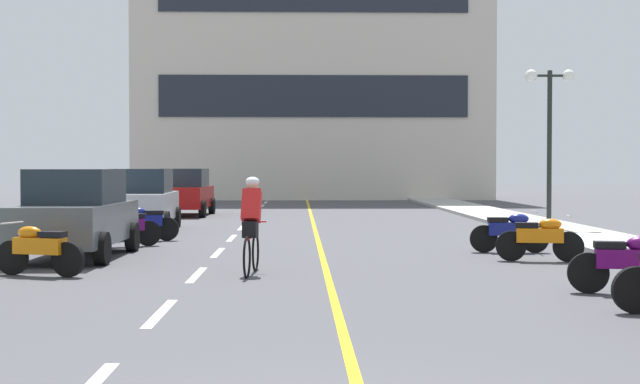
# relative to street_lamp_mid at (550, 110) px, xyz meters

# --- Properties ---
(ground_plane) EXTENTS (140.00, 140.00, 0.00)m
(ground_plane) POSITION_rel_street_lamp_mid_xyz_m (-7.11, 0.51, -3.54)
(ground_plane) COLOR #47474C
(curb_left) EXTENTS (2.40, 72.00, 0.12)m
(curb_left) POSITION_rel_street_lamp_mid_xyz_m (-14.31, 3.51, -3.48)
(curb_left) COLOR #A8A8A3
(curb_left) RESTS_ON ground
(curb_right) EXTENTS (2.40, 72.00, 0.12)m
(curb_right) POSITION_rel_street_lamp_mid_xyz_m (0.09, 3.51, -3.48)
(curb_right) COLOR #A8A8A3
(curb_right) RESTS_ON ground
(lane_dash_1) EXTENTS (0.14, 2.20, 0.01)m
(lane_dash_1) POSITION_rel_street_lamp_mid_xyz_m (-9.11, -14.49, -3.53)
(lane_dash_1) COLOR silver
(lane_dash_1) RESTS_ON ground
(lane_dash_2) EXTENTS (0.14, 2.20, 0.01)m
(lane_dash_2) POSITION_rel_street_lamp_mid_xyz_m (-9.11, -10.49, -3.53)
(lane_dash_2) COLOR silver
(lane_dash_2) RESTS_ON ground
(lane_dash_3) EXTENTS (0.14, 2.20, 0.01)m
(lane_dash_3) POSITION_rel_street_lamp_mid_xyz_m (-9.11, -6.49, -3.53)
(lane_dash_3) COLOR silver
(lane_dash_3) RESTS_ON ground
(lane_dash_4) EXTENTS (0.14, 2.20, 0.01)m
(lane_dash_4) POSITION_rel_street_lamp_mid_xyz_m (-9.11, -2.49, -3.53)
(lane_dash_4) COLOR silver
(lane_dash_4) RESTS_ON ground
(lane_dash_5) EXTENTS (0.14, 2.20, 0.01)m
(lane_dash_5) POSITION_rel_street_lamp_mid_xyz_m (-9.11, 1.51, -3.53)
(lane_dash_5) COLOR silver
(lane_dash_5) RESTS_ON ground
(lane_dash_6) EXTENTS (0.14, 2.20, 0.01)m
(lane_dash_6) POSITION_rel_street_lamp_mid_xyz_m (-9.11, 5.51, -3.53)
(lane_dash_6) COLOR silver
(lane_dash_6) RESTS_ON ground
(lane_dash_7) EXTENTS (0.14, 2.20, 0.01)m
(lane_dash_7) POSITION_rel_street_lamp_mid_xyz_m (-9.11, 9.51, -3.53)
(lane_dash_7) COLOR silver
(lane_dash_7) RESTS_ON ground
(lane_dash_8) EXTENTS (0.14, 2.20, 0.01)m
(lane_dash_8) POSITION_rel_street_lamp_mid_xyz_m (-9.11, 13.51, -3.53)
(lane_dash_8) COLOR silver
(lane_dash_8) RESTS_ON ground
(lane_dash_9) EXTENTS (0.14, 2.20, 0.01)m
(lane_dash_9) POSITION_rel_street_lamp_mid_xyz_m (-9.11, 17.51, -3.53)
(lane_dash_9) COLOR silver
(lane_dash_9) RESTS_ON ground
(lane_dash_10) EXTENTS (0.14, 2.20, 0.01)m
(lane_dash_10) POSITION_rel_street_lamp_mid_xyz_m (-9.11, 21.51, -3.53)
(lane_dash_10) COLOR silver
(lane_dash_10) RESTS_ON ground
(lane_dash_11) EXTENTS (0.14, 2.20, 0.01)m
(lane_dash_11) POSITION_rel_street_lamp_mid_xyz_m (-9.11, 25.51, -3.53)
(lane_dash_11) COLOR silver
(lane_dash_11) RESTS_ON ground
(centre_line_yellow) EXTENTS (0.12, 66.00, 0.01)m
(centre_line_yellow) POSITION_rel_street_lamp_mid_xyz_m (-6.86, 3.51, -3.53)
(centre_line_yellow) COLOR gold
(centre_line_yellow) RESTS_ON ground
(office_building) EXTENTS (20.88, 7.22, 19.76)m
(office_building) POSITION_rel_street_lamp_mid_xyz_m (-6.48, 28.06, 6.34)
(office_building) COLOR beige
(office_building) RESTS_ON ground
(street_lamp_mid) EXTENTS (1.46, 0.36, 4.61)m
(street_lamp_mid) POSITION_rel_street_lamp_mid_xyz_m (0.00, 0.00, 0.00)
(street_lamp_mid) COLOR black
(street_lamp_mid) RESTS_ON curb_right
(parked_car_near) EXTENTS (1.98, 4.23, 1.82)m
(parked_car_near) POSITION_rel_street_lamp_mid_xyz_m (-11.90, -7.55, -2.62)
(parked_car_near) COLOR black
(parked_car_near) RESTS_ON ground
(parked_car_mid) EXTENTS (2.01, 4.24, 1.82)m
(parked_car_mid) POSITION_rel_street_lamp_mid_xyz_m (-11.96, 0.35, -2.62)
(parked_car_mid) COLOR black
(parked_car_mid) RESTS_ON ground
(parked_car_far) EXTENTS (2.01, 4.24, 1.82)m
(parked_car_far) POSITION_rel_street_lamp_mid_xyz_m (-11.73, 8.54, -2.62)
(parked_car_far) COLOR black
(parked_car_far) RESTS_ON ground
(motorcycle_3) EXTENTS (1.69, 0.62, 0.92)m
(motorcycle_3) POSITION_rel_street_lamp_mid_xyz_m (-2.54, -12.97, -3.06)
(motorcycle_3) COLOR black
(motorcycle_3) RESTS_ON ground
(motorcycle_4) EXTENTS (1.65, 0.78, 0.92)m
(motorcycle_4) POSITION_rel_street_lamp_mid_xyz_m (-11.78, -10.59, -3.06)
(motorcycle_4) COLOR black
(motorcycle_4) RESTS_ON ground
(motorcycle_5) EXTENTS (1.69, 0.63, 0.92)m
(motorcycle_5) POSITION_rel_street_lamp_mid_xyz_m (-2.60, -8.49, -3.06)
(motorcycle_5) COLOR black
(motorcycle_5) RESTS_ON ground
(motorcycle_6) EXTENTS (1.70, 0.60, 0.92)m
(motorcycle_6) POSITION_rel_street_lamp_mid_xyz_m (-2.76, -6.65, -3.06)
(motorcycle_6) COLOR black
(motorcycle_6) RESTS_ON ground
(motorcycle_7) EXTENTS (1.64, 0.80, 0.92)m
(motorcycle_7) POSITION_rel_street_lamp_mid_xyz_m (-11.44, -5.00, -3.06)
(motorcycle_7) COLOR black
(motorcycle_7) RESTS_ON ground
(motorcycle_8) EXTENTS (1.70, 0.60, 0.92)m
(motorcycle_8) POSITION_rel_street_lamp_mid_xyz_m (-11.25, -3.34, -3.06)
(motorcycle_8) COLOR black
(motorcycle_8) RESTS_ON ground
(cyclist_rider) EXTENTS (0.43, 1.77, 1.71)m
(cyclist_rider) POSITION_rel_street_lamp_mid_xyz_m (-8.17, -10.39, -2.65)
(cyclist_rider) COLOR black
(cyclist_rider) RESTS_ON ground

